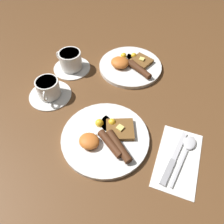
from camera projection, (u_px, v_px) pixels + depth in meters
ground_plane at (105, 139)px, 0.70m from camera, size 3.00×3.00×0.00m
breakfast_plate_near at (106, 137)px, 0.69m from camera, size 0.28×0.28×0.04m
breakfast_plate_far at (130, 65)px, 0.90m from camera, size 0.26×0.26×0.05m
teacup_near at (49, 90)px, 0.79m from camera, size 0.16×0.16×0.07m
teacup_far at (71, 62)px, 0.88m from camera, size 0.15×0.15×0.08m
napkin at (178, 159)px, 0.65m from camera, size 0.14×0.23×0.01m
knife at (173, 160)px, 0.64m from camera, size 0.03×0.20×0.01m
spoon at (188, 147)px, 0.67m from camera, size 0.04×0.19×0.01m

